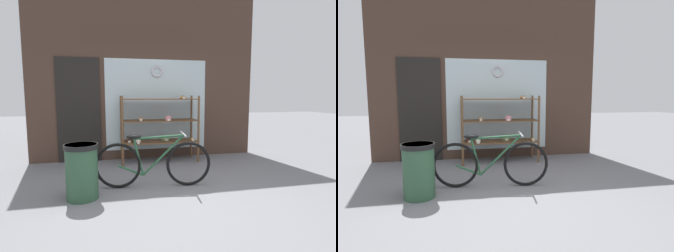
# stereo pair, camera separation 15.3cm
# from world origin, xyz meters

# --- Properties ---
(ground_plane) EXTENTS (30.00, 30.00, 0.00)m
(ground_plane) POSITION_xyz_m (0.00, 0.00, 0.00)
(ground_plane) COLOR slate
(storefront_facade) EXTENTS (4.77, 0.13, 3.96)m
(storefront_facade) POSITION_xyz_m (-0.04, 2.49, 1.92)
(storefront_facade) COLOR #473328
(storefront_facade) RESTS_ON ground_plane
(display_case) EXTENTS (1.55, 0.52, 1.35)m
(display_case) POSITION_xyz_m (0.19, 2.10, 0.80)
(display_case) COLOR brown
(display_case) RESTS_ON ground_plane
(bicycle) EXTENTS (1.71, 0.46, 0.80)m
(bicycle) POSITION_xyz_m (-0.18, 0.65, 0.36)
(bicycle) COLOR black
(bicycle) RESTS_ON ground_plane
(trash_bin) EXTENTS (0.43, 0.43, 0.73)m
(trash_bin) POSITION_xyz_m (-1.17, 0.42, 0.39)
(trash_bin) COLOR #2D5138
(trash_bin) RESTS_ON ground_plane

